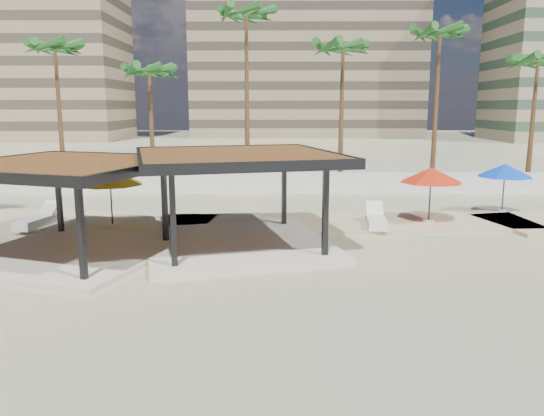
# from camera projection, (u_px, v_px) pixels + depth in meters

# --- Properties ---
(ground) EXTENTS (200.00, 200.00, 0.00)m
(ground) POSITION_uv_depth(u_px,v_px,m) (313.00, 275.00, 16.28)
(ground) COLOR tan
(ground) RESTS_ON ground
(promenade) EXTENTS (44.45, 7.97, 0.24)m
(promenade) POSITION_uv_depth(u_px,v_px,m) (346.00, 220.00, 23.78)
(promenade) COLOR #C6B284
(promenade) RESTS_ON ground
(boundary_wall) EXTENTS (56.00, 0.30, 1.20)m
(boundary_wall) POSITION_uv_depth(u_px,v_px,m) (295.00, 182.00, 31.88)
(boundary_wall) COLOR silver
(boundary_wall) RESTS_ON ground
(building_west) EXTENTS (34.00, 16.00, 32.40)m
(building_west) POSITION_uv_depth(u_px,v_px,m) (7.00, 38.00, 80.46)
(building_west) COLOR #937F60
(building_west) RESTS_ON ground
(building_mid) EXTENTS (38.00, 16.00, 30.40)m
(building_mid) POSITION_uv_depth(u_px,v_px,m) (306.00, 52.00, 90.16)
(building_mid) COLOR #847259
(building_mid) RESTS_ON ground
(pavilion_central) EXTENTS (8.42, 8.42, 3.49)m
(pavilion_central) POSITION_uv_depth(u_px,v_px,m) (237.00, 191.00, 19.14)
(pavilion_central) COLOR beige
(pavilion_central) RESTS_ON ground
(pavilion_west) EXTENTS (8.21, 8.21, 3.31)m
(pavilion_west) POSITION_uv_depth(u_px,v_px,m) (67.00, 200.00, 17.89)
(pavilion_west) COLOR beige
(pavilion_west) RESTS_ON ground
(umbrella_b) EXTENTS (3.00, 3.00, 2.42)m
(umbrella_b) POSITION_uv_depth(u_px,v_px,m) (110.00, 177.00, 21.60)
(umbrella_b) COLOR beige
(umbrella_b) RESTS_ON promenade
(umbrella_c) EXTENTS (2.68, 2.68, 2.37)m
(umbrella_c) POSITION_uv_depth(u_px,v_px,m) (431.00, 175.00, 22.46)
(umbrella_c) COLOR beige
(umbrella_c) RESTS_ON promenade
(umbrella_d) EXTENTS (2.65, 2.65, 2.27)m
(umbrella_d) POSITION_uv_depth(u_px,v_px,m) (505.00, 171.00, 24.85)
(umbrella_d) COLOR beige
(umbrella_d) RESTS_ON promenade
(lounger_a) EXTENTS (1.24, 2.44, 0.88)m
(lounger_a) POSITION_uv_depth(u_px,v_px,m) (38.00, 221.00, 22.14)
(lounger_a) COLOR white
(lounger_a) RESTS_ON promenade
(lounger_b) EXTENTS (0.94, 2.32, 0.86)m
(lounger_b) POSITION_uv_depth(u_px,v_px,m) (376.00, 221.00, 22.16)
(lounger_b) COLOR white
(lounger_b) RESTS_ON promenade
(palm_b) EXTENTS (3.00, 3.00, 9.55)m
(palm_b) POSITION_uv_depth(u_px,v_px,m) (55.00, 53.00, 33.17)
(palm_b) COLOR brown
(palm_b) RESTS_ON ground
(palm_c) EXTENTS (3.00, 3.00, 8.07)m
(palm_c) POSITION_uv_depth(u_px,v_px,m) (149.00, 75.00, 32.80)
(palm_c) COLOR brown
(palm_c) RESTS_ON ground
(palm_d) EXTENTS (3.00, 3.00, 11.57)m
(palm_d) POSITION_uv_depth(u_px,v_px,m) (246.00, 22.00, 32.93)
(palm_d) COLOR brown
(palm_d) RESTS_ON ground
(palm_e) EXTENTS (3.00, 3.00, 9.51)m
(palm_e) POSITION_uv_depth(u_px,v_px,m) (343.00, 53.00, 32.76)
(palm_e) COLOR brown
(palm_e) RESTS_ON ground
(palm_f) EXTENTS (3.00, 3.00, 10.38)m
(palm_f) POSITION_uv_depth(u_px,v_px,m) (440.00, 40.00, 32.76)
(palm_f) COLOR brown
(palm_f) RESTS_ON ground
(palm_g) EXTENTS (3.00, 3.00, 8.64)m
(palm_g) POSITION_uv_depth(u_px,v_px,m) (538.00, 66.00, 32.64)
(palm_g) COLOR brown
(palm_g) RESTS_ON ground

